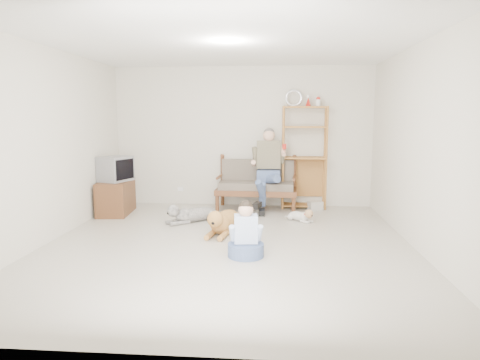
# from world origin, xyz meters

# --- Properties ---
(floor) EXTENTS (5.50, 5.50, 0.00)m
(floor) POSITION_xyz_m (0.00, 0.00, 0.00)
(floor) COLOR #BAB4A4
(floor) RESTS_ON ground
(ceiling) EXTENTS (5.50, 5.50, 0.00)m
(ceiling) POSITION_xyz_m (0.00, 0.00, 2.70)
(ceiling) COLOR white
(ceiling) RESTS_ON ground
(wall_back) EXTENTS (5.00, 0.00, 5.00)m
(wall_back) POSITION_xyz_m (0.00, 2.75, 1.35)
(wall_back) COLOR beige
(wall_back) RESTS_ON ground
(wall_front) EXTENTS (5.00, 0.00, 5.00)m
(wall_front) POSITION_xyz_m (0.00, -2.75, 1.35)
(wall_front) COLOR beige
(wall_front) RESTS_ON ground
(wall_left) EXTENTS (0.00, 5.50, 5.50)m
(wall_left) POSITION_xyz_m (-2.50, 0.00, 1.35)
(wall_left) COLOR beige
(wall_left) RESTS_ON ground
(wall_right) EXTENTS (0.00, 5.50, 5.50)m
(wall_right) POSITION_xyz_m (2.50, 0.00, 1.35)
(wall_right) COLOR beige
(wall_right) RESTS_ON ground
(loveseat) EXTENTS (1.53, 0.77, 0.95)m
(loveseat) POSITION_xyz_m (0.29, 2.39, 0.49)
(loveseat) COLOR brown
(loveseat) RESTS_ON ground
(man) EXTENTS (0.58, 0.83, 1.35)m
(man) POSITION_xyz_m (0.49, 2.15, 0.70)
(man) COLOR slate
(man) RESTS_ON loveseat
(etagere) EXTENTS (0.86, 0.38, 2.25)m
(etagere) POSITION_xyz_m (1.19, 2.55, 0.99)
(etagere) COLOR #A56B34
(etagere) RESTS_ON ground
(book_stack) EXTENTS (0.30, 0.25, 0.16)m
(book_stack) POSITION_xyz_m (1.40, 2.37, 0.08)
(book_stack) COLOR silver
(book_stack) RESTS_ON ground
(tv_stand) EXTENTS (0.57, 0.94, 0.60)m
(tv_stand) POSITION_xyz_m (-2.23, 1.77, 0.30)
(tv_stand) COLOR brown
(tv_stand) RESTS_ON ground
(crt_tv) EXTENTS (0.59, 0.65, 0.44)m
(crt_tv) POSITION_xyz_m (-2.19, 1.74, 0.82)
(crt_tv) COLOR gray
(crt_tv) RESTS_ON tv_stand
(wall_outlet) EXTENTS (0.12, 0.02, 0.08)m
(wall_outlet) POSITION_xyz_m (-1.25, 2.73, 0.30)
(wall_outlet) COLOR white
(wall_outlet) RESTS_ON ground
(golden_retriever) EXTENTS (0.49, 1.36, 0.41)m
(golden_retriever) POSITION_xyz_m (-0.14, 0.68, 0.17)
(golden_retriever) COLOR #C98545
(golden_retriever) RESTS_ON ground
(shaggy_dog) EXTENTS (0.88, 0.79, 0.33)m
(shaggy_dog) POSITION_xyz_m (-0.74, 1.25, 0.13)
(shaggy_dog) COLOR silver
(shaggy_dog) RESTS_ON ground
(terrier) EXTENTS (0.49, 0.45, 0.23)m
(terrier) POSITION_xyz_m (1.09, 1.44, 0.10)
(terrier) COLOR silver
(terrier) RESTS_ON ground
(child) EXTENTS (0.45, 0.45, 0.72)m
(child) POSITION_xyz_m (0.28, -0.44, 0.26)
(child) COLOR slate
(child) RESTS_ON ground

